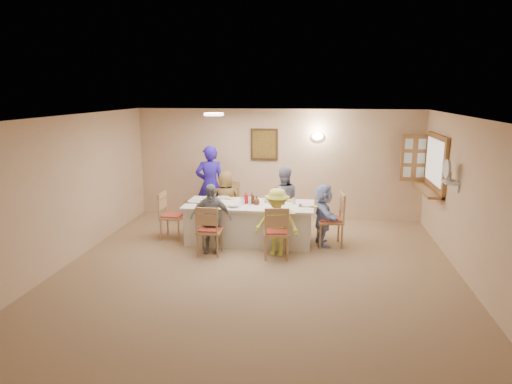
# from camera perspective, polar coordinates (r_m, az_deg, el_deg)

# --- Properties ---
(ground) EXTENTS (7.00, 7.00, 0.00)m
(ground) POSITION_cam_1_polar(r_m,az_deg,el_deg) (7.45, 0.04, -10.29)
(ground) COLOR #9E7D55
(room_walls) EXTENTS (7.00, 7.00, 7.00)m
(room_walls) POSITION_cam_1_polar(r_m,az_deg,el_deg) (7.01, 0.04, 1.20)
(room_walls) COLOR #D6AF86
(room_walls) RESTS_ON ground
(wall_picture) EXTENTS (0.62, 0.05, 0.72)m
(wall_picture) POSITION_cam_1_polar(r_m,az_deg,el_deg) (10.41, 1.02, 5.96)
(wall_picture) COLOR #422B17
(wall_picture) RESTS_ON room_walls
(wall_sconce) EXTENTS (0.26, 0.09, 0.18)m
(wall_sconce) POSITION_cam_1_polar(r_m,az_deg,el_deg) (10.29, 7.71, 6.89)
(wall_sconce) COLOR white
(wall_sconce) RESTS_ON room_walls
(ceiling_light) EXTENTS (0.36, 0.36, 0.05)m
(ceiling_light) POSITION_cam_1_polar(r_m,az_deg,el_deg) (8.54, -5.31, 9.65)
(ceiling_light) COLOR white
(ceiling_light) RESTS_ON room_walls
(serving_hatch) EXTENTS (0.06, 1.50, 1.15)m
(serving_hatch) POSITION_cam_1_polar(r_m,az_deg,el_deg) (9.58, 21.56, 3.31)
(serving_hatch) COLOR #8F5E34
(serving_hatch) RESTS_ON room_walls
(hatch_sill) EXTENTS (0.30, 1.50, 0.05)m
(hatch_sill) POSITION_cam_1_polar(r_m,az_deg,el_deg) (9.64, 20.62, 0.26)
(hatch_sill) COLOR #8F5E34
(hatch_sill) RESTS_ON room_walls
(shutter_door) EXTENTS (0.55, 0.04, 1.00)m
(shutter_door) POSITION_cam_1_polar(r_m,az_deg,el_deg) (10.26, 19.18, 4.04)
(shutter_door) COLOR #8F5E34
(shutter_door) RESTS_ON room_walls
(fan_shelf) EXTENTS (0.22, 0.36, 0.03)m
(fan_shelf) POSITION_cam_1_polar(r_m,az_deg,el_deg) (8.29, 23.09, 1.15)
(fan_shelf) COLOR white
(fan_shelf) RESTS_ON room_walls
(desk_fan) EXTENTS (0.30, 0.30, 0.28)m
(desk_fan) POSITION_cam_1_polar(r_m,az_deg,el_deg) (8.26, 22.98, 2.18)
(desk_fan) COLOR #A5A5A8
(desk_fan) RESTS_ON fan_shelf
(dining_table) EXTENTS (2.48, 1.05, 0.76)m
(dining_table) POSITION_cam_1_polar(r_m,az_deg,el_deg) (8.90, -0.83, -3.86)
(dining_table) COLOR silver
(dining_table) RESTS_ON ground
(chair_back_left) EXTENTS (0.54, 0.54, 1.02)m
(chair_back_left) POSITION_cam_1_polar(r_m,az_deg,el_deg) (9.73, -3.61, -1.66)
(chair_back_left) COLOR tan
(chair_back_left) RESTS_ON ground
(chair_back_right) EXTENTS (0.51, 0.51, 0.91)m
(chair_back_right) POSITION_cam_1_polar(r_m,az_deg,el_deg) (9.58, 3.45, -2.21)
(chair_back_right) COLOR tan
(chair_back_right) RESTS_ON ground
(chair_front_left) EXTENTS (0.45, 0.45, 0.92)m
(chair_front_left) POSITION_cam_1_polar(r_m,az_deg,el_deg) (8.24, -5.82, -4.68)
(chair_front_left) COLOR tan
(chair_front_left) RESTS_ON ground
(chair_front_right) EXTENTS (0.52, 0.52, 0.96)m
(chair_front_right) POSITION_cam_1_polar(r_m,az_deg,el_deg) (8.04, 2.54, -4.93)
(chair_front_right) COLOR tan
(chair_front_right) RESTS_ON ground
(chair_left_end) EXTENTS (0.47, 0.47, 0.93)m
(chair_left_end) POSITION_cam_1_polar(r_m,az_deg,el_deg) (9.23, -10.40, -2.90)
(chair_left_end) COLOR tan
(chair_left_end) RESTS_ON ground
(chair_right_end) EXTENTS (0.55, 0.55, 1.03)m
(chair_right_end) POSITION_cam_1_polar(r_m,az_deg,el_deg) (8.77, 9.24, -3.37)
(chair_right_end) COLOR tan
(chair_right_end) RESTS_ON ground
(diner_back_left) EXTENTS (0.72, 0.56, 1.26)m
(diner_back_left) POSITION_cam_1_polar(r_m,az_deg,el_deg) (9.59, -3.77, -1.13)
(diner_back_left) COLOR brown
(diner_back_left) RESTS_ON ground
(diner_back_right) EXTENTS (0.85, 0.76, 1.38)m
(diner_back_right) POSITION_cam_1_polar(r_m,az_deg,el_deg) (9.41, 3.41, -1.03)
(diner_back_right) COLOR gray
(diner_back_right) RESTS_ON ground
(diner_front_left) EXTENTS (0.80, 0.44, 1.27)m
(diner_front_left) POSITION_cam_1_polar(r_m,az_deg,el_deg) (8.30, -5.65, -3.29)
(diner_front_left) COLOR gray
(diner_front_left) RESTS_ON ground
(diner_front_right) EXTENTS (0.92, 0.69, 1.22)m
(diner_front_right) POSITION_cam_1_polar(r_m,az_deg,el_deg) (8.12, 2.63, -3.79)
(diner_front_right) COLOR #EAF357
(diner_front_right) RESTS_ON ground
(diner_right_end) EXTENTS (1.23, 0.76, 1.19)m
(diner_right_end) POSITION_cam_1_polar(r_m,az_deg,el_deg) (8.75, 8.41, -2.84)
(diner_right_end) COLOR #A5BAF6
(diner_right_end) RESTS_ON ground
(caregiver) EXTENTS (0.88, 0.79, 1.74)m
(caregiver) POSITION_cam_1_polar(r_m,az_deg,el_deg) (10.08, -5.75, 0.90)
(caregiver) COLOR #291AAB
(caregiver) RESTS_ON ground
(placemat_fl) EXTENTS (0.37, 0.27, 0.01)m
(placemat_fl) POSITION_cam_1_polar(r_m,az_deg,el_deg) (8.51, -5.27, -2.00)
(placemat_fl) COLOR #472B19
(placemat_fl) RESTS_ON dining_table
(plate_fl) EXTENTS (0.25, 0.25, 0.02)m
(plate_fl) POSITION_cam_1_polar(r_m,az_deg,el_deg) (8.51, -5.27, -1.94)
(plate_fl) COLOR white
(plate_fl) RESTS_ON dining_table
(napkin_fl) EXTENTS (0.13, 0.13, 0.01)m
(napkin_fl) POSITION_cam_1_polar(r_m,az_deg,el_deg) (8.42, -4.15, -2.08)
(napkin_fl) COLOR yellow
(napkin_fl) RESTS_ON dining_table
(placemat_fr) EXTENTS (0.33, 0.24, 0.01)m
(placemat_fr) POSITION_cam_1_polar(r_m,az_deg,el_deg) (8.33, 2.81, -2.29)
(placemat_fr) COLOR #472B19
(placemat_fr) RESTS_ON dining_table
(plate_fr) EXTENTS (0.23, 0.23, 0.01)m
(plate_fr) POSITION_cam_1_polar(r_m,az_deg,el_deg) (8.32, 2.81, -2.23)
(plate_fr) COLOR white
(plate_fr) RESTS_ON dining_table
(napkin_fr) EXTENTS (0.15, 0.15, 0.01)m
(napkin_fr) POSITION_cam_1_polar(r_m,az_deg,el_deg) (8.26, 4.02, -2.37)
(napkin_fr) COLOR yellow
(napkin_fr) RESTS_ON dining_table
(placemat_bl) EXTENTS (0.35, 0.26, 0.01)m
(placemat_bl) POSITION_cam_1_polar(r_m,az_deg,el_deg) (9.31, -4.10, -0.72)
(placemat_bl) COLOR #472B19
(placemat_bl) RESTS_ON dining_table
(plate_bl) EXTENTS (0.25, 0.25, 0.02)m
(plate_bl) POSITION_cam_1_polar(r_m,az_deg,el_deg) (9.31, -4.10, -0.66)
(plate_bl) COLOR white
(plate_bl) RESTS_ON dining_table
(napkin_bl) EXTENTS (0.13, 0.13, 0.01)m
(napkin_bl) POSITION_cam_1_polar(r_m,az_deg,el_deg) (9.22, -3.07, -0.78)
(napkin_bl) COLOR yellow
(napkin_bl) RESTS_ON dining_table
(placemat_br) EXTENTS (0.37, 0.28, 0.01)m
(placemat_br) POSITION_cam_1_polar(r_m,az_deg,el_deg) (9.14, 3.28, -0.96)
(placemat_br) COLOR #472B19
(placemat_br) RESTS_ON dining_table
(plate_br) EXTENTS (0.25, 0.25, 0.02)m
(plate_br) POSITION_cam_1_polar(r_m,az_deg,el_deg) (9.14, 3.29, -0.89)
(plate_br) COLOR white
(plate_br) RESTS_ON dining_table
(napkin_br) EXTENTS (0.14, 0.14, 0.01)m
(napkin_br) POSITION_cam_1_polar(r_m,az_deg,el_deg) (9.08, 4.39, -1.02)
(napkin_br) COLOR yellow
(napkin_br) RESTS_ON dining_table
(placemat_le) EXTENTS (0.37, 0.28, 0.01)m
(placemat_le) POSITION_cam_1_polar(r_m,az_deg,el_deg) (9.03, -7.76, -1.22)
(placemat_le) COLOR #472B19
(placemat_le) RESTS_ON dining_table
(plate_le) EXTENTS (0.26, 0.26, 0.02)m
(plate_le) POSITION_cam_1_polar(r_m,az_deg,el_deg) (9.03, -7.76, -1.16)
(plate_le) COLOR white
(plate_le) RESTS_ON dining_table
(napkin_le) EXTENTS (0.15, 0.15, 0.01)m
(napkin_le) POSITION_cam_1_polar(r_m,az_deg,el_deg) (8.93, -6.73, -1.29)
(napkin_le) COLOR yellow
(napkin_le) RESTS_ON dining_table
(placemat_re) EXTENTS (0.33, 0.25, 0.01)m
(placemat_re) POSITION_cam_1_polar(r_m,az_deg,el_deg) (8.71, 6.47, -1.70)
(placemat_re) COLOR #472B19
(placemat_re) RESTS_ON dining_table
(plate_re) EXTENTS (0.25, 0.25, 0.02)m
(plate_re) POSITION_cam_1_polar(r_m,az_deg,el_deg) (8.70, 6.47, -1.64)
(plate_re) COLOR white
(plate_re) RESTS_ON dining_table
(napkin_re) EXTENTS (0.14, 0.14, 0.01)m
(napkin_re) POSITION_cam_1_polar(r_m,az_deg,el_deg) (8.65, 7.66, -1.77)
(napkin_re) COLOR yellow
(napkin_re) RESTS_ON dining_table
(teacup_a) EXTENTS (0.17, 0.17, 0.09)m
(teacup_a) POSITION_cam_1_polar(r_m,az_deg,el_deg) (8.61, -6.49, -1.59)
(teacup_a) COLOR white
(teacup_a) RESTS_ON dining_table
(teacup_b) EXTENTS (0.13, 0.13, 0.09)m
(teacup_b) POSITION_cam_1_polar(r_m,az_deg,el_deg) (9.25, 2.04, -0.52)
(teacup_b) COLOR white
(teacup_b) RESTS_ON dining_table
(bowl_a) EXTENTS (0.34, 0.34, 0.06)m
(bowl_a) POSITION_cam_1_polar(r_m,az_deg,el_deg) (8.57, -2.81, -1.68)
(bowl_a) COLOR white
(bowl_a) RESTS_ON dining_table
(bowl_b) EXTENTS (0.31, 0.31, 0.06)m
(bowl_b) POSITION_cam_1_polar(r_m,az_deg,el_deg) (8.96, 1.50, -1.03)
(bowl_b) COLOR white
(bowl_b) RESTS_ON dining_table
(condiment_ketchup) EXTENTS (0.14, 0.14, 0.23)m
(condiment_ketchup) POSITION_cam_1_polar(r_m,az_deg,el_deg) (8.79, -1.25, -0.73)
(condiment_ketchup) COLOR red
(condiment_ketchup) RESTS_ON dining_table
(condiment_brown) EXTENTS (0.13, 0.14, 0.21)m
(condiment_brown) POSITION_cam_1_polar(r_m,az_deg,el_deg) (8.82, -0.51, -0.75)
(condiment_brown) COLOR #572817
(condiment_brown) RESTS_ON dining_table
(condiment_malt) EXTENTS (0.20, 0.20, 0.16)m
(condiment_malt) POSITION_cam_1_polar(r_m,az_deg,el_deg) (8.74, 0.07, -1.04)
(condiment_malt) COLOR #572817
(condiment_malt) RESTS_ON dining_table
(drinking_glass) EXTENTS (0.07, 0.07, 0.10)m
(drinking_glass) POSITION_cam_1_polar(r_m,az_deg,el_deg) (8.86, -1.75, -1.02)
(drinking_glass) COLOR silver
(drinking_glass) RESTS_ON dining_table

